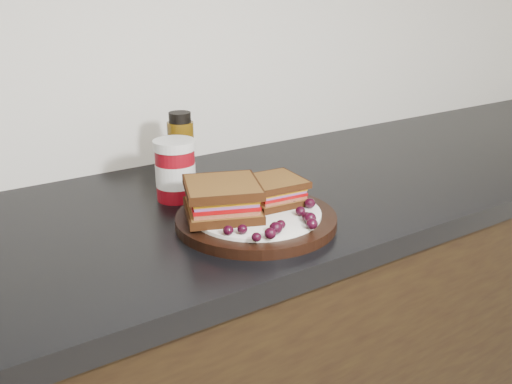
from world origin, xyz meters
TOP-DOWN VIEW (x-y plane):
  - countertop at (0.00, 1.70)m, footprint 3.98×0.60m
  - plate at (0.12, 1.58)m, footprint 0.28×0.28m
  - sandwich_left at (0.07, 1.60)m, footprint 0.16×0.16m
  - sandwich_right at (0.18, 1.60)m, footprint 0.10×0.10m
  - grape_0 at (0.03, 1.52)m, footprint 0.02×0.02m
  - grape_1 at (0.05, 1.51)m, footprint 0.02×0.02m
  - grape_2 at (0.06, 1.48)m, footprint 0.02×0.02m
  - grape_3 at (0.08, 1.47)m, footprint 0.02×0.02m
  - grape_4 at (0.10, 1.48)m, footprint 0.02×0.02m
  - grape_5 at (0.11, 1.50)m, footprint 0.02×0.02m
  - grape_6 at (0.16, 1.47)m, footprint 0.02×0.02m
  - grape_7 at (0.17, 1.49)m, footprint 0.02×0.02m
  - grape_8 at (0.17, 1.50)m, footprint 0.02×0.02m
  - grape_9 at (0.17, 1.52)m, footprint 0.02×0.02m
  - grape_10 at (0.21, 1.54)m, footprint 0.02×0.02m
  - grape_11 at (0.19, 1.56)m, footprint 0.02×0.02m
  - grape_12 at (0.20, 1.57)m, footprint 0.02×0.02m
  - grape_13 at (0.21, 1.61)m, footprint 0.02×0.02m
  - grape_14 at (0.19, 1.63)m, footprint 0.02×0.02m
  - grape_15 at (0.09, 1.61)m, footprint 0.02×0.02m
  - grape_16 at (0.06, 1.63)m, footprint 0.02×0.02m
  - grape_17 at (0.05, 1.60)m, footprint 0.02×0.02m
  - grape_18 at (0.03, 1.58)m, footprint 0.02×0.02m
  - grape_19 at (0.02, 1.57)m, footprint 0.02×0.02m
  - grape_20 at (0.09, 1.60)m, footprint 0.02×0.02m
  - grape_21 at (0.07, 1.60)m, footprint 0.02×0.02m
  - grape_22 at (0.05, 1.58)m, footprint 0.02×0.02m
  - condiment_jar at (0.06, 1.77)m, footprint 0.09×0.09m
  - oil_bottle at (0.11, 1.85)m, footprint 0.06×0.06m

SIDE VIEW (x-z plane):
  - countertop at x=0.00m, z-range 0.86..0.90m
  - plate at x=0.12m, z-range 0.90..0.92m
  - grape_21 at x=0.07m, z-range 0.92..0.94m
  - grape_2 at x=0.06m, z-range 0.92..0.94m
  - grape_20 at x=0.09m, z-range 0.92..0.94m
  - grape_5 at x=0.11m, z-range 0.92..0.94m
  - grape_8 at x=0.17m, z-range 0.92..0.94m
  - grape_1 at x=0.05m, z-range 0.92..0.94m
  - grape_0 at x=0.03m, z-range 0.92..0.94m
  - grape_19 at x=0.02m, z-range 0.92..0.94m
  - grape_9 at x=0.17m, z-range 0.92..0.94m
  - grape_14 at x=0.19m, z-range 0.92..0.94m
  - grape_11 at x=0.19m, z-range 0.92..0.94m
  - grape_12 at x=0.20m, z-range 0.92..0.94m
  - grape_13 at x=0.21m, z-range 0.92..0.94m
  - grape_22 at x=0.05m, z-range 0.92..0.94m
  - grape_3 at x=0.08m, z-range 0.92..0.94m
  - grape_10 at x=0.21m, z-range 0.92..0.94m
  - grape_6 at x=0.16m, z-range 0.92..0.94m
  - grape_16 at x=0.06m, z-range 0.92..0.94m
  - grape_17 at x=0.05m, z-range 0.92..0.94m
  - grape_7 at x=0.17m, z-range 0.92..0.94m
  - grape_18 at x=0.03m, z-range 0.92..0.94m
  - grape_15 at x=0.09m, z-range 0.92..0.94m
  - grape_4 at x=0.10m, z-range 0.92..0.94m
  - sandwich_right at x=0.18m, z-range 0.92..0.97m
  - sandwich_left at x=0.07m, z-range 0.92..0.98m
  - condiment_jar at x=0.06m, z-range 0.90..1.02m
  - oil_bottle at x=0.11m, z-range 0.90..1.05m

